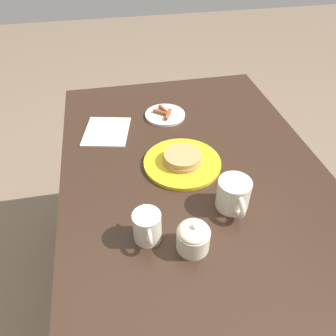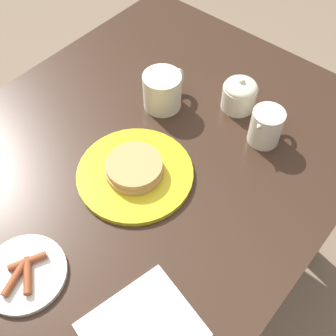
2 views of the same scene
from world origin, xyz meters
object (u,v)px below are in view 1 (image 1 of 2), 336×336
object	(u,v)px
napkin	(107,132)
coffee_mug	(234,194)
sugar_bowl	(193,237)
side_plate_bacon	(165,115)
creamer_pitcher	(147,226)
pancake_plate	(183,162)

from	to	relation	value
napkin	coffee_mug	bearing A→B (deg)	36.89
sugar_bowl	napkin	bearing A→B (deg)	-161.53
napkin	side_plate_bacon	bearing A→B (deg)	105.84
creamer_pitcher	napkin	distance (m)	0.49
coffee_mug	sugar_bowl	distance (m)	0.18
pancake_plate	side_plate_bacon	bearing A→B (deg)	179.96
napkin	sugar_bowl	bearing A→B (deg)	18.47
side_plate_bacon	coffee_mug	distance (m)	0.50
pancake_plate	side_plate_bacon	distance (m)	0.29
side_plate_bacon	coffee_mug	world-z (taller)	coffee_mug
coffee_mug	sugar_bowl	xyz separation A→B (m)	(0.11, -0.14, -0.01)
coffee_mug	creamer_pitcher	bearing A→B (deg)	-76.49
coffee_mug	napkin	bearing A→B (deg)	-143.11
pancake_plate	coffee_mug	distance (m)	0.22
creamer_pitcher	side_plate_bacon	bearing A→B (deg)	164.64
side_plate_bacon	pancake_plate	bearing A→B (deg)	-0.04
coffee_mug	creamer_pitcher	xyz separation A→B (m)	(0.06, -0.24, -0.00)
pancake_plate	side_plate_bacon	size ratio (longest dim) A/B	1.61
sugar_bowl	napkin	world-z (taller)	sugar_bowl
pancake_plate	sugar_bowl	world-z (taller)	sugar_bowl
sugar_bowl	napkin	xyz separation A→B (m)	(-0.53, -0.18, -0.04)
coffee_mug	sugar_bowl	size ratio (longest dim) A/B	1.43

